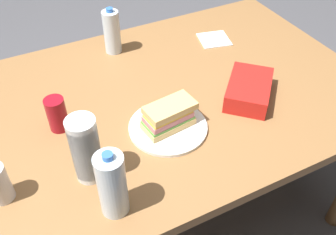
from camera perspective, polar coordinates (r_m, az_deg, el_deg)
The scene contains 10 objects.
ground_plane at distance 1.95m, azimuth -4.03°, elevation -14.85°, with size 8.00×8.00×0.00m, color #4C4C51.
dining_table at distance 1.44m, azimuth -5.29°, elevation -0.39°, with size 1.84×1.04×0.74m.
paper_plate at distance 1.29m, azimuth 0.00°, elevation -1.45°, with size 0.27×0.27×0.01m, color white.
sandwich at distance 1.26m, azimuth 0.09°, elevation 0.21°, with size 0.19×0.12×0.08m.
soda_can_red at distance 1.31m, azimuth -16.42°, elevation 0.60°, with size 0.07×0.07×0.12m, color maroon.
chip_bag at distance 1.42m, azimuth 12.07°, elevation 4.12°, with size 0.23×0.15×0.07m, color red.
water_bottle_tall at distance 1.01m, azimuth -8.41°, elevation -9.97°, with size 0.08×0.08×0.22m.
plastic_cup_stack at distance 1.10m, azimuth -12.28°, elevation -4.72°, with size 0.08×0.08×0.22m.
water_bottle_spare at distance 1.64m, azimuth -8.45°, elevation 12.63°, with size 0.07×0.07×0.20m.
paper_napkin at distance 1.76m, azimuth 6.95°, elevation 11.57°, with size 0.13×0.13×0.01m, color white.
Camera 1 is at (-0.36, -1.00, 1.64)m, focal length 40.51 mm.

